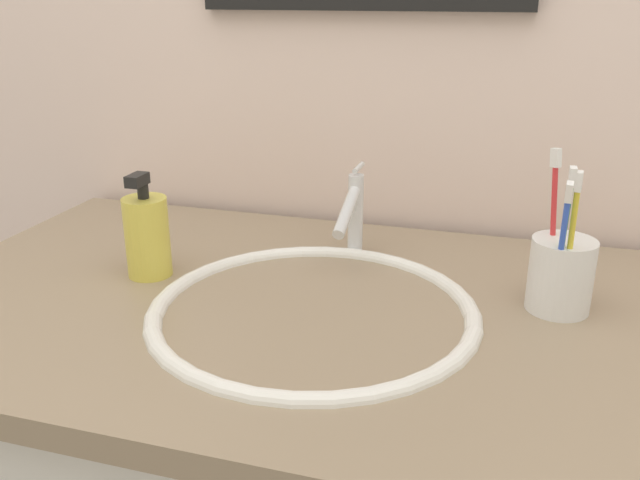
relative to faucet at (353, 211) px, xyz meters
name	(u,v)px	position (x,y,z in m)	size (l,w,h in m)	color
tiled_wall_back	(365,20)	(-0.03, 0.19, 0.28)	(2.29, 0.04, 2.40)	beige
sink_basin	(314,338)	(0.00, -0.21, -0.11)	(0.44, 0.44, 0.11)	white
faucet	(353,211)	(0.00, 0.00, 0.00)	(0.02, 0.15, 0.14)	silver
toothbrush_cup	(561,275)	(0.30, -0.11, -0.02)	(0.08, 0.08, 0.10)	white
toothbrush_blue	(562,241)	(0.30, -0.15, 0.04)	(0.01, 0.05, 0.18)	blue
toothbrush_red	(553,217)	(0.29, -0.09, 0.05)	(0.03, 0.03, 0.20)	red
toothbrush_green	(564,233)	(0.30, -0.14, 0.04)	(0.01, 0.03, 0.20)	green
toothbrush_yellow	(571,236)	(0.31, -0.14, 0.04)	(0.01, 0.03, 0.19)	yellow
soap_dispenser	(147,235)	(-0.27, -0.16, -0.01)	(0.06, 0.06, 0.16)	#DBCC4C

